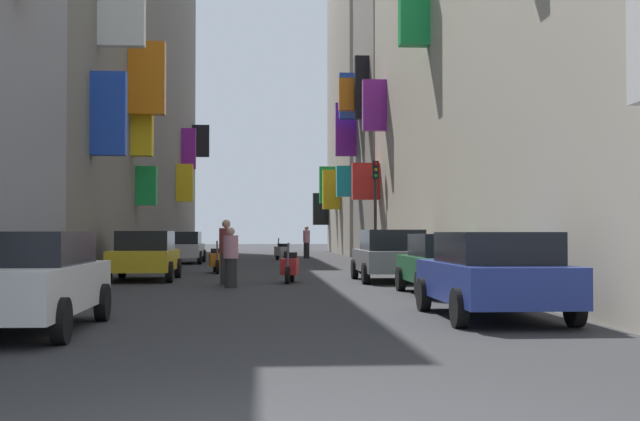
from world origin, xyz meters
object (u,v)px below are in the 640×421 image
(pedestrian_near_left, at_px, (226,252))
(traffic_light_near_corner, at_px, (375,195))
(parked_car_yellow, at_px, (145,254))
(scooter_orange, at_px, (216,260))
(pedestrian_near_right, at_px, (231,258))
(parked_car_silver, at_px, (182,247))
(pedestrian_crossing, at_px, (307,242))
(parked_car_white, at_px, (23,278))
(scooter_silver, at_px, (282,251))
(parked_car_blue, at_px, (493,273))
(scooter_green, at_px, (366,259))
(parked_car_grey, at_px, (391,255))
(scooter_red, at_px, (290,266))
(parked_car_green, at_px, (448,263))

(pedestrian_near_left, relative_size, traffic_light_near_corner, 0.40)
(parked_car_yellow, bearing_deg, scooter_orange, 66.54)
(pedestrian_near_left, distance_m, traffic_light_near_corner, 13.73)
(pedestrian_near_right, bearing_deg, parked_car_silver, 98.88)
(parked_car_silver, bearing_deg, pedestrian_crossing, 48.68)
(parked_car_white, height_order, scooter_orange, parked_car_white)
(pedestrian_near_right, bearing_deg, scooter_silver, 85.05)
(parked_car_yellow, distance_m, parked_car_blue, 14.08)
(parked_car_blue, xyz_separation_m, scooter_green, (-0.04, 16.50, -0.29))
(scooter_green, xyz_separation_m, scooter_silver, (-2.63, 13.73, -0.00))
(scooter_green, bearing_deg, pedestrian_crossing, 93.99)
(pedestrian_near_left, xyz_separation_m, traffic_light_near_corner, (5.75, 12.28, 2.11))
(pedestrian_crossing, bearing_deg, parked_car_silver, -131.32)
(pedestrian_crossing, relative_size, pedestrian_near_right, 1.14)
(pedestrian_near_right, bearing_deg, parked_car_grey, 28.84)
(parked_car_white, xyz_separation_m, scooter_red, (4.26, 11.74, -0.30))
(scooter_silver, bearing_deg, pedestrian_crossing, 64.83)
(parked_car_silver, height_order, pedestrian_near_left, pedestrian_near_left)
(pedestrian_near_right, relative_size, traffic_light_near_corner, 0.35)
(pedestrian_near_left, bearing_deg, scooter_orange, 95.01)
(parked_car_grey, xyz_separation_m, parked_car_white, (-7.20, -12.19, -0.02))
(parked_car_blue, xyz_separation_m, scooter_orange, (-5.32, 16.46, -0.29))
(parked_car_green, bearing_deg, parked_car_yellow, 139.13)
(scooter_red, bearing_deg, pedestrian_near_left, -155.67)
(parked_car_grey, distance_m, traffic_light_near_corner, 11.30)
(scooter_silver, bearing_deg, parked_car_grey, -82.23)
(parked_car_white, bearing_deg, pedestrian_near_left, 77.13)
(parked_car_blue, bearing_deg, parked_car_yellow, 120.83)
(parked_car_white, height_order, scooter_silver, parked_car_white)
(parked_car_grey, xyz_separation_m, parked_car_blue, (0.02, -10.87, -0.03))
(scooter_green, bearing_deg, scooter_red, -115.64)
(parked_car_silver, xyz_separation_m, pedestrian_near_left, (2.64, -16.71, 0.12))
(scooter_green, height_order, scooter_silver, same)
(parked_car_grey, height_order, scooter_red, parked_car_grey)
(parked_car_grey, distance_m, parked_car_yellow, 7.30)
(scooter_red, height_order, scooter_silver, same)
(parked_car_yellow, relative_size, parked_car_blue, 0.95)
(scooter_orange, height_order, pedestrian_near_right, pedestrian_near_right)
(parked_car_yellow, xyz_separation_m, parked_car_silver, (-0.15, 14.23, -0.00))
(parked_car_green, distance_m, parked_car_blue, 5.47)
(parked_car_white, distance_m, scooter_orange, 17.89)
(pedestrian_crossing, xyz_separation_m, pedestrian_near_left, (-3.51, -23.71, 0.00))
(parked_car_blue, bearing_deg, parked_car_silver, 105.63)
(scooter_orange, bearing_deg, pedestrian_crossing, 76.30)
(parked_car_yellow, xyz_separation_m, parked_car_blue, (7.22, -12.09, -0.01))
(parked_car_green, distance_m, scooter_green, 11.06)
(pedestrian_near_left, distance_m, pedestrian_near_right, 1.26)
(parked_car_yellow, height_order, parked_car_silver, parked_car_yellow)
(parked_car_grey, distance_m, pedestrian_near_right, 5.18)
(parked_car_green, distance_m, scooter_orange, 12.43)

